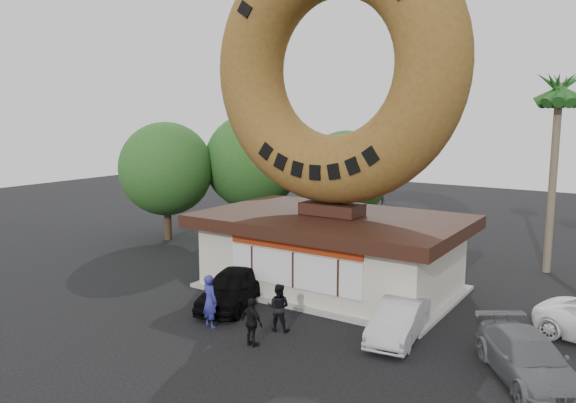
# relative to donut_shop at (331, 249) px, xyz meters

# --- Properties ---
(ground) EXTENTS (90.00, 90.00, 0.00)m
(ground) POSITION_rel_donut_shop_xyz_m (0.00, -5.98, -1.77)
(ground) COLOR black
(ground) RESTS_ON ground
(donut_shop) EXTENTS (11.20, 7.20, 3.80)m
(donut_shop) POSITION_rel_donut_shop_xyz_m (0.00, 0.00, 0.00)
(donut_shop) COLOR beige
(donut_shop) RESTS_ON ground
(giant_donut) EXTENTS (11.41, 2.91, 11.41)m
(giant_donut) POSITION_rel_donut_shop_xyz_m (0.00, 0.02, 7.74)
(giant_donut) COLOR brown
(giant_donut) RESTS_ON donut_shop
(tree_west) EXTENTS (6.00, 6.00, 7.65)m
(tree_west) POSITION_rel_donut_shop_xyz_m (-9.50, 7.02, 2.87)
(tree_west) COLOR #473321
(tree_west) RESTS_ON ground
(tree_mid) EXTENTS (5.20, 5.20, 6.63)m
(tree_mid) POSITION_rel_donut_shop_xyz_m (-4.00, 9.02, 2.25)
(tree_mid) COLOR #473321
(tree_mid) RESTS_ON ground
(tree_far) EXTENTS (5.60, 5.60, 7.14)m
(tree_far) POSITION_rel_donut_shop_xyz_m (-13.00, 3.02, 2.56)
(tree_far) COLOR #473321
(tree_far) RESTS_ON ground
(palm_near) EXTENTS (2.60, 2.60, 9.75)m
(palm_near) POSITION_rel_donut_shop_xyz_m (7.50, 8.02, 6.65)
(palm_near) COLOR #726651
(palm_near) RESTS_ON ground
(street_lamp) EXTENTS (2.11, 0.20, 8.00)m
(street_lamp) POSITION_rel_donut_shop_xyz_m (-1.86, 10.02, 2.72)
(street_lamp) COLOR #59595E
(street_lamp) RESTS_ON ground
(person_left) EXTENTS (0.80, 0.63, 1.93)m
(person_left) POSITION_rel_donut_shop_xyz_m (-1.44, -6.35, -0.80)
(person_left) COLOR navy
(person_left) RESTS_ON ground
(person_center) EXTENTS (0.98, 0.86, 1.71)m
(person_center) POSITION_rel_donut_shop_xyz_m (0.82, -5.29, -0.91)
(person_center) COLOR black
(person_center) RESTS_ON ground
(person_right) EXTENTS (1.02, 0.59, 1.64)m
(person_right) POSITION_rel_donut_shop_xyz_m (0.85, -6.88, -0.95)
(person_right) COLOR black
(person_right) RESTS_ON ground
(car_black) EXTENTS (3.02, 4.71, 1.49)m
(car_black) POSITION_rel_donut_shop_xyz_m (-2.20, -4.20, -1.02)
(car_black) COLOR black
(car_black) RESTS_ON ground
(car_silver) EXTENTS (1.87, 4.05, 1.29)m
(car_silver) POSITION_rel_donut_shop_xyz_m (4.64, -3.63, -1.12)
(car_silver) COLOR #B2B1B6
(car_silver) RESTS_ON ground
(car_grey) EXTENTS (4.12, 4.85, 1.33)m
(car_grey) POSITION_rel_donut_shop_xyz_m (8.93, -4.49, -1.10)
(car_grey) COLOR slate
(car_grey) RESTS_ON ground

